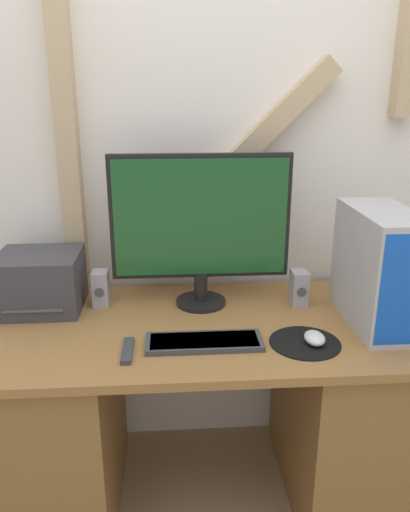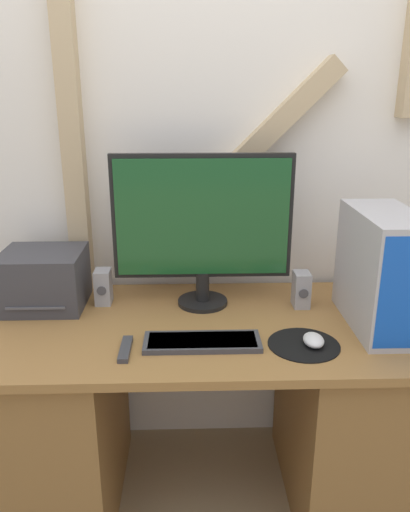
{
  "view_description": "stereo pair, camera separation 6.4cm",
  "coord_description": "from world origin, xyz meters",
  "px_view_note": "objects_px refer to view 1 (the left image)",
  "views": [
    {
      "loc": [
        -0.11,
        -1.23,
        1.57
      ],
      "look_at": [
        0.0,
        0.38,
        1.02
      ],
      "focal_mm": 35.0,
      "sensor_mm": 36.0,
      "label": 1
    },
    {
      "loc": [
        -0.05,
        -1.24,
        1.57
      ],
      "look_at": [
        0.0,
        0.38,
        1.02
      ],
      "focal_mm": 35.0,
      "sensor_mm": 36.0,
      "label": 2
    }
  ],
  "objects_px": {
    "mouse": "(315,338)",
    "speaker_left": "(101,288)",
    "speaker_right": "(299,288)",
    "printer": "(40,282)",
    "keyboard": "(204,342)",
    "monitor": "(202,223)",
    "remote_control": "(128,351)",
    "computer_tower": "(380,268)"
  },
  "relations": [
    {
      "from": "monitor",
      "to": "remote_control",
      "type": "relative_size",
      "value": 4.32
    },
    {
      "from": "speaker_right",
      "to": "computer_tower",
      "type": "bearing_deg",
      "value": -34.75
    },
    {
      "from": "keyboard",
      "to": "computer_tower",
      "type": "xyz_separation_m",
      "value": [
        0.62,
        0.13,
        0.19
      ]
    },
    {
      "from": "monitor",
      "to": "computer_tower",
      "type": "xyz_separation_m",
      "value": [
        0.61,
        -0.2,
        -0.12
      ]
    },
    {
      "from": "computer_tower",
      "to": "speaker_left",
      "type": "xyz_separation_m",
      "value": [
        -1.0,
        0.22,
        -0.14
      ]
    },
    {
      "from": "computer_tower",
      "to": "remote_control",
      "type": "height_order",
      "value": "computer_tower"
    },
    {
      "from": "monitor",
      "to": "printer",
      "type": "bearing_deg",
      "value": 179.74
    },
    {
      "from": "keyboard",
      "to": "printer",
      "type": "bearing_deg",
      "value": 150.69
    },
    {
      "from": "keyboard",
      "to": "speaker_right",
      "type": "relative_size",
      "value": 2.8
    },
    {
      "from": "computer_tower",
      "to": "mouse",
      "type": "bearing_deg",
      "value": -150.0
    },
    {
      "from": "computer_tower",
      "to": "speaker_left",
      "type": "bearing_deg",
      "value": 167.77
    },
    {
      "from": "mouse",
      "to": "printer",
      "type": "distance_m",
      "value": 1.02
    },
    {
      "from": "mouse",
      "to": "speaker_right",
      "type": "xyz_separation_m",
      "value": [
        0.03,
        0.32,
        0.05
      ]
    },
    {
      "from": "monitor",
      "to": "printer",
      "type": "xyz_separation_m",
      "value": [
        -0.61,
        0.0,
        -0.22
      ]
    },
    {
      "from": "computer_tower",
      "to": "printer",
      "type": "relative_size",
      "value": 1.41
    },
    {
      "from": "printer",
      "to": "speaker_left",
      "type": "bearing_deg",
      "value": 3.12
    },
    {
      "from": "keyboard",
      "to": "speaker_right",
      "type": "height_order",
      "value": "speaker_right"
    },
    {
      "from": "speaker_left",
      "to": "speaker_right",
      "type": "height_order",
      "value": "same"
    },
    {
      "from": "monitor",
      "to": "computer_tower",
      "type": "height_order",
      "value": "monitor"
    },
    {
      "from": "monitor",
      "to": "speaker_right",
      "type": "xyz_separation_m",
      "value": [
        0.37,
        -0.04,
        -0.26
      ]
    },
    {
      "from": "printer",
      "to": "mouse",
      "type": "bearing_deg",
      "value": -20.45
    },
    {
      "from": "mouse",
      "to": "computer_tower",
      "type": "bearing_deg",
      "value": 30.0
    },
    {
      "from": "keyboard",
      "to": "remote_control",
      "type": "height_order",
      "value": "keyboard"
    },
    {
      "from": "monitor",
      "to": "speaker_right",
      "type": "relative_size",
      "value": 4.89
    },
    {
      "from": "speaker_left",
      "to": "mouse",
      "type": "bearing_deg",
      "value": -26.61
    },
    {
      "from": "printer",
      "to": "speaker_left",
      "type": "height_order",
      "value": "printer"
    },
    {
      "from": "mouse",
      "to": "speaker_left",
      "type": "xyz_separation_m",
      "value": [
        -0.74,
        0.37,
        0.05
      ]
    },
    {
      "from": "speaker_right",
      "to": "remote_control",
      "type": "relative_size",
      "value": 0.88
    },
    {
      "from": "printer",
      "to": "speaker_right",
      "type": "height_order",
      "value": "printer"
    },
    {
      "from": "keyboard",
      "to": "speaker_left",
      "type": "distance_m",
      "value": 0.51
    },
    {
      "from": "computer_tower",
      "to": "printer",
      "type": "height_order",
      "value": "computer_tower"
    },
    {
      "from": "speaker_right",
      "to": "mouse",
      "type": "bearing_deg",
      "value": -94.61
    },
    {
      "from": "keyboard",
      "to": "printer",
      "type": "xyz_separation_m",
      "value": [
        -0.59,
        0.33,
        0.1
      ]
    },
    {
      "from": "mouse",
      "to": "speaker_left",
      "type": "distance_m",
      "value": 0.82
    },
    {
      "from": "remote_control",
      "to": "monitor",
      "type": "bearing_deg",
      "value": 54.73
    },
    {
      "from": "mouse",
      "to": "remote_control",
      "type": "bearing_deg",
      "value": -178.63
    },
    {
      "from": "monitor",
      "to": "keyboard",
      "type": "xyz_separation_m",
      "value": [
        -0.01,
        -0.33,
        -0.31
      ]
    },
    {
      "from": "computer_tower",
      "to": "speaker_left",
      "type": "relative_size",
      "value": 3.14
    },
    {
      "from": "monitor",
      "to": "speaker_left",
      "type": "relative_size",
      "value": 4.89
    },
    {
      "from": "printer",
      "to": "monitor",
      "type": "bearing_deg",
      "value": -0.26
    },
    {
      "from": "computer_tower",
      "to": "printer",
      "type": "xyz_separation_m",
      "value": [
        -1.22,
        0.2,
        -0.1
      ]
    },
    {
      "from": "computer_tower",
      "to": "speaker_left",
      "type": "height_order",
      "value": "computer_tower"
    }
  ]
}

